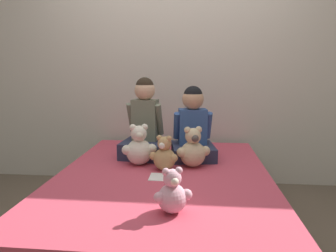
{
  "coord_description": "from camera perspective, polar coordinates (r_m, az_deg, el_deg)",
  "views": [
    {
      "loc": [
        0.23,
        -2.03,
        1.19
      ],
      "look_at": [
        0.0,
        0.35,
        0.73
      ],
      "focal_mm": 32.0,
      "sensor_mm": 36.0,
      "label": 1
    }
  ],
  "objects": [
    {
      "name": "teddy_bear_held_by_right_child",
      "position": [
        2.29,
        4.76,
        -4.57
      ],
      "size": [
        0.25,
        0.2,
        0.31
      ],
      "rotation": [
        0.0,
        0.0,
        0.31
      ],
      "color": "#D1B78E",
      "rests_on": "bed"
    },
    {
      "name": "bed",
      "position": [
        2.26,
        -0.88,
        -14.44
      ],
      "size": [
        1.53,
        1.93,
        0.45
      ],
      "color": "brown",
      "rests_on": "ground_plane"
    },
    {
      "name": "teddy_bear_held_by_left_child",
      "position": [
        2.34,
        -5.53,
        -4.13
      ],
      "size": [
        0.26,
        0.2,
        0.32
      ],
      "rotation": [
        0.0,
        0.0,
        0.27
      ],
      "color": "silver",
      "rests_on": "bed"
    },
    {
      "name": "teddy_bear_at_foot_of_bed",
      "position": [
        1.59,
        0.84,
        -12.78
      ],
      "size": [
        0.2,
        0.15,
        0.25
      ],
      "rotation": [
        0.0,
        0.0,
        0.35
      ],
      "color": "#DBA3B2",
      "rests_on": "bed"
    },
    {
      "name": "ground_plane",
      "position": [
        2.36,
        -0.86,
        -19.31
      ],
      "size": [
        14.0,
        14.0,
        0.0
      ],
      "primitive_type": "plane",
      "color": "brown"
    },
    {
      "name": "teddy_bear_between_children",
      "position": [
        2.21,
        -0.75,
        -5.65
      ],
      "size": [
        0.22,
        0.17,
        0.26
      ],
      "rotation": [
        0.0,
        0.0,
        -0.26
      ],
      "color": "tan",
      "rests_on": "bed"
    },
    {
      "name": "sign_card",
      "position": [
        2.1,
        -0.65,
        -9.71
      ],
      "size": [
        0.21,
        0.15,
        0.0
      ],
      "color": "white",
      "rests_on": "bed"
    },
    {
      "name": "wall_behind_bed",
      "position": [
        3.1,
        1.29,
        12.04
      ],
      "size": [
        8.0,
        0.06,
        2.5
      ],
      "color": "beige",
      "rests_on": "ground_plane"
    },
    {
      "name": "child_on_right",
      "position": [
        2.51,
        4.76,
        -0.46
      ],
      "size": [
        0.39,
        0.41,
        0.6
      ],
      "rotation": [
        0.0,
        0.0,
        0.15
      ],
      "color": "#282D47",
      "rests_on": "bed"
    },
    {
      "name": "child_on_left",
      "position": [
        2.54,
        -4.49,
        0.11
      ],
      "size": [
        0.39,
        0.38,
        0.67
      ],
      "rotation": [
        0.0,
        0.0,
        -0.13
      ],
      "color": "#282D47",
      "rests_on": "bed"
    }
  ]
}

